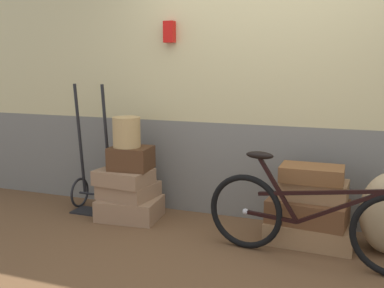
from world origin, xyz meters
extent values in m
cube|color=brown|center=(0.00, 0.00, -0.03)|extent=(9.08, 5.20, 0.06)
cube|color=slate|center=(0.00, 0.85, 0.46)|extent=(7.08, 0.20, 0.91)
cube|color=#CCBC84|center=(0.00, 0.85, 2.00)|extent=(7.08, 0.20, 2.17)
cube|color=red|center=(-0.95, 0.71, 1.77)|extent=(0.10, 0.08, 0.20)
cube|color=#937051|center=(-1.23, 0.36, 0.10)|extent=(0.60, 0.49, 0.20)
cube|color=#937051|center=(-1.26, 0.39, 0.27)|extent=(0.53, 0.49, 0.14)
cube|color=#937051|center=(-1.28, 0.34, 0.41)|extent=(0.53, 0.42, 0.14)
cube|color=#4C2D19|center=(-1.22, 0.38, 0.59)|extent=(0.40, 0.34, 0.22)
cube|color=#9E754C|center=(0.45, 0.35, 0.09)|extent=(0.72, 0.46, 0.18)
cube|color=brown|center=(0.43, 0.34, 0.27)|extent=(0.67, 0.44, 0.19)
cube|color=#9E754C|center=(0.47, 0.38, 0.45)|extent=(0.55, 0.34, 0.16)
cube|color=brown|center=(0.45, 0.34, 0.59)|extent=(0.50, 0.31, 0.13)
cylinder|color=tan|center=(-1.25, 0.37, 0.84)|extent=(0.26, 0.26, 0.28)
torus|color=black|center=(-1.88, 0.48, 0.15)|extent=(0.02, 0.31, 0.31)
torus|color=black|center=(-1.51, 0.48, 0.15)|extent=(0.02, 0.31, 0.31)
cylinder|color=black|center=(-1.70, 0.48, 0.15)|extent=(0.37, 0.02, 0.02)
cylinder|color=black|center=(-1.85, 0.48, 0.72)|extent=(0.03, 0.13, 1.12)
cylinder|color=black|center=(-1.54, 0.48, 0.72)|extent=(0.03, 0.13, 1.12)
cube|color=black|center=(-1.70, 0.37, 0.01)|extent=(0.33, 0.22, 0.02)
torus|color=black|center=(-0.02, 0.06, 0.31)|extent=(0.61, 0.13, 0.61)
sphere|color=#B2B2B7|center=(-0.02, 0.06, 0.31)|extent=(0.05, 0.05, 0.05)
cube|color=black|center=(0.69, -0.04, 0.45)|extent=(0.62, 0.11, 0.35)
cube|color=black|center=(0.24, 0.02, 0.52)|extent=(0.33, 0.07, 0.48)
cube|color=black|center=(0.18, 0.03, 0.30)|extent=(0.42, 0.08, 0.04)
cube|color=black|center=(0.54, -0.02, 0.54)|extent=(0.92, 0.15, 0.17)
ellipsoid|color=black|center=(0.08, 0.04, 0.78)|extent=(0.23, 0.12, 0.06)
camera|label=1|loc=(0.77, -3.30, 1.48)|focal=41.85mm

